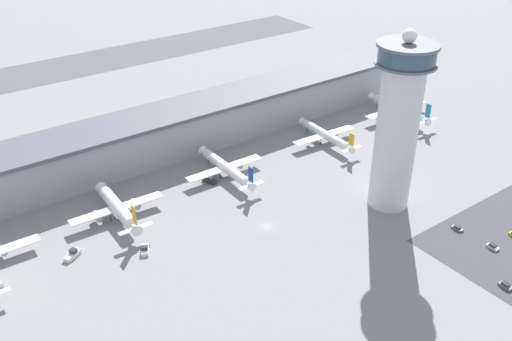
% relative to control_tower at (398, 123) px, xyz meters
% --- Properties ---
extents(ground_plane, '(1000.00, 1000.00, 0.00)m').
position_rel_control_tower_xyz_m(ground_plane, '(-45.51, 14.03, -32.83)').
color(ground_plane, gray).
extents(terminal_building, '(241.15, 25.00, 19.26)m').
position_rel_control_tower_xyz_m(terminal_building, '(-45.51, 84.03, -23.10)').
color(terminal_building, '#9399A3').
rests_on(terminal_building, ground).
extents(runway_strip, '(361.72, 44.00, 0.01)m').
position_rel_control_tower_xyz_m(runway_strip, '(-45.51, 217.69, -32.82)').
color(runway_strip, '#515154').
rests_on(runway_strip, ground).
extents(control_tower, '(20.49, 20.49, 65.52)m').
position_rel_control_tower_xyz_m(control_tower, '(0.00, 0.00, 0.00)').
color(control_tower, silver).
rests_on(control_tower, ground).
extents(airplane_gate_bravo, '(34.42, 33.96, 13.98)m').
position_rel_control_tower_xyz_m(airplane_gate_bravo, '(-85.03, 49.35, -28.24)').
color(airplane_gate_bravo, silver).
rests_on(airplane_gate_bravo, ground).
extents(airplane_gate_charlie, '(33.89, 37.24, 12.42)m').
position_rel_control_tower_xyz_m(airplane_gate_charlie, '(-37.87, 51.48, -28.56)').
color(airplane_gate_charlie, white).
rests_on(airplane_gate_charlie, ground).
extents(airplane_gate_delta, '(32.26, 35.97, 11.75)m').
position_rel_control_tower_xyz_m(airplane_gate_delta, '(14.45, 50.19, -28.64)').
color(airplane_gate_delta, silver).
rests_on(airplane_gate_delta, ground).
extents(airplane_gate_echo, '(37.61, 38.71, 13.57)m').
position_rel_control_tower_xyz_m(airplane_gate_echo, '(61.71, 50.20, -28.12)').
color(airplane_gate_echo, white).
rests_on(airplane_gate_echo, ground).
extents(service_truck_fuel, '(6.67, 5.07, 2.67)m').
position_rel_control_tower_xyz_m(service_truck_fuel, '(-106.33, 37.88, -31.90)').
color(service_truck_fuel, black).
rests_on(service_truck_fuel, ground).
extents(service_truck_baggage, '(4.72, 6.07, 2.56)m').
position_rel_control_tower_xyz_m(service_truck_baggage, '(-86.28, 26.48, -31.94)').
color(service_truck_baggage, black).
rests_on(service_truck_baggage, ground).
extents(service_truck_water, '(3.85, 6.60, 2.75)m').
position_rel_control_tower_xyz_m(service_truck_water, '(-45.44, 51.92, -31.87)').
color(service_truck_water, black).
rests_on(service_truck_water, ground).
extents(car_white_wagon, '(1.96, 4.07, 1.57)m').
position_rel_control_tower_xyz_m(car_white_wagon, '(7.25, -39.64, -32.22)').
color(car_white_wagon, black).
rests_on(car_white_wagon, ground).
extents(car_grey_coupe, '(1.88, 4.17, 1.58)m').
position_rel_control_tower_xyz_m(car_grey_coupe, '(-6.63, -53.30, -32.21)').
color(car_grey_coupe, black).
rests_on(car_grey_coupe, ground).
extents(car_green_van, '(1.91, 4.12, 1.41)m').
position_rel_control_tower_xyz_m(car_green_van, '(6.73, -26.09, -32.28)').
color(car_green_van, black).
rests_on(car_green_van, ground).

